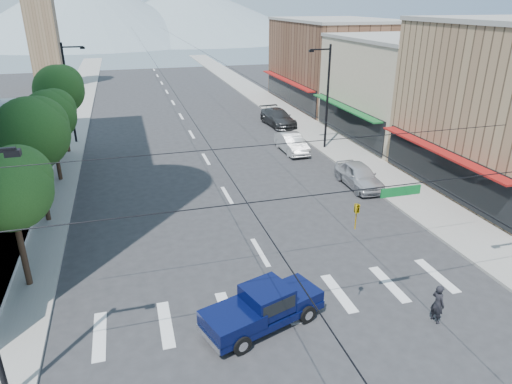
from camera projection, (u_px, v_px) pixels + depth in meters
The scene contains 20 objects.
ground at pixel (301, 323), 18.82m from camera, with size 160.00×160.00×0.00m, color #28282B.
sidewalk_left at pixel (72, 119), 51.17m from camera, with size 4.00×120.00×0.15m, color gray.
sidewalk_right at pixel (275, 106), 57.29m from camera, with size 4.00×120.00×0.15m, color gray.
shop_mid at pixel (407, 89), 43.44m from camera, with size 12.00×14.00×9.00m, color tan.
shop_far at pixel (335, 63), 57.42m from camera, with size 12.00×18.00×10.00m, color brown.
clock_tower at pixel (39, 13), 65.41m from camera, with size 4.80×4.80×20.40m.
mountain_left at pixel (85, 5), 143.61m from camera, with size 80.00×80.00×22.00m, color gray.
mountain_right at pixel (191, 11), 162.17m from camera, with size 90.00×90.00×18.00m, color gray.
tree_near at pixel (12, 186), 19.47m from camera, with size 3.65×3.64×6.71m.
tree_midnear at pixel (34, 131), 25.43m from camera, with size 4.09×4.09×7.52m.
tree_midfar at pixel (51, 114), 31.87m from camera, with size 3.65×3.64×6.71m.
tree_far at pixel (60, 88), 37.84m from camera, with size 4.09×4.09×7.52m.
signal_rig at pixel (322, 234), 16.19m from camera, with size 21.80×0.20×9.00m.
lamp_pole_nw at pixel (70, 90), 40.76m from camera, with size 2.00×0.25×9.00m.
lamp_pole_ne at pixel (326, 94), 39.12m from camera, with size 2.00×0.25×9.00m.
pickup_truck at pixel (263, 307), 18.38m from camera, with size 5.44×3.35×1.74m.
pedestrian at pixel (438, 304), 18.63m from camera, with size 0.63×0.42×1.74m, color black.
parked_car_near at pixel (359, 175), 32.38m from camera, with size 1.99×4.96×1.69m, color #B3B3B8.
parked_car_mid at pixel (292, 143), 39.87m from camera, with size 1.69×4.85×1.60m, color silver.
parked_car_far at pixel (278, 118), 48.34m from camera, with size 2.39×5.89×1.71m, color #313134.
Camera 1 is at (-6.03, -14.13, 12.30)m, focal length 32.00 mm.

